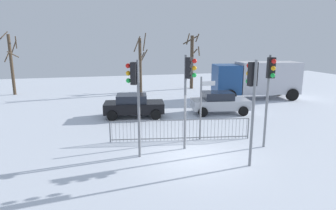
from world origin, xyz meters
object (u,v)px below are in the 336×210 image
direction_sign_post (202,105)px  bare_tree_left (192,60)px  traffic_light_rear_right (135,87)px  car_silver_near (219,102)px  bare_tree_centre (141,64)px  bare_tree_right (12,63)px  traffic_light_rear_left (188,81)px  delivery_truck (257,78)px  car_black_far (134,105)px  traffic_light_mid_right (270,81)px  traffic_light_foreground_right (252,89)px

direction_sign_post → bare_tree_left: 15.95m
traffic_light_rear_right → direction_sign_post: bearing=-40.8°
direction_sign_post → car_silver_near: 5.74m
direction_sign_post → bare_tree_centre: bare_tree_centre is taller
car_silver_near → bare_tree_centre: bare_tree_centre is taller
traffic_light_rear_right → bare_tree_right: (-8.86, 17.20, -0.10)m
bare_tree_left → car_silver_near: bearing=-98.2°
bare_tree_right → bare_tree_centre: bearing=-11.3°
traffic_light_rear_left → delivery_truck: (9.26, 10.01, -1.38)m
traffic_light_rear_left → car_black_far: 6.99m
delivery_truck → bare_tree_centre: bearing=-18.8°
direction_sign_post → bare_tree_centre: (-0.99, 13.50, 0.96)m
traffic_light_rear_right → delivery_truck: bearing=-22.0°
car_black_far → bare_tree_left: size_ratio=0.72×
traffic_light_mid_right → delivery_truck: bearing=-107.8°
delivery_truck → bare_tree_centre: 10.33m
traffic_light_mid_right → traffic_light_rear_right: bearing=6.4°
car_silver_near → traffic_light_mid_right: bearing=-87.0°
car_black_far → delivery_truck: 11.53m
traffic_light_rear_right → bare_tree_left: 18.51m
car_silver_near → bare_tree_centre: bearing=123.0°
traffic_light_mid_right → traffic_light_rear_left: size_ratio=1.00×
traffic_light_mid_right → bare_tree_centre: bearing=-67.0°
delivery_truck → car_black_far: bearing=26.7°
traffic_light_rear_left → traffic_light_mid_right: bearing=122.5°
car_silver_near → traffic_light_foreground_right: bearing=-97.7°
traffic_light_mid_right → direction_sign_post: (-2.44, 1.87, -1.34)m
traffic_light_rear_right → delivery_truck: traffic_light_rear_right is taller
traffic_light_rear_left → direction_sign_post: 2.10m
bare_tree_centre → bare_tree_left: bearing=17.4°
bare_tree_right → traffic_light_rear_right: bearing=-62.8°
traffic_light_rear_left → car_black_far: bearing=-122.0°
traffic_light_rear_right → bare_tree_centre: size_ratio=0.75×
traffic_light_mid_right → traffic_light_rear_right: (-5.90, 0.42, -0.10)m
traffic_light_mid_right → traffic_light_rear_left: 3.60m
traffic_light_foreground_right → traffic_light_rear_left: size_ratio=0.98×
delivery_truck → car_silver_near: bearing=46.7°
delivery_truck → bare_tree_centre: (-9.16, 4.67, 0.99)m
traffic_light_mid_right → traffic_light_rear_right: size_ratio=1.03×
traffic_light_foreground_right → bare_tree_centre: (-1.74, 16.83, -0.33)m
traffic_light_mid_right → bare_tree_right: (-14.76, 17.62, -0.20)m
traffic_light_mid_right → car_silver_near: traffic_light_mid_right is taller
traffic_light_rear_left → car_silver_near: 7.61m
car_black_far → delivery_truck: bearing=26.6°
traffic_light_rear_left → car_black_far: (-1.64, 6.38, -2.35)m
bare_tree_left → traffic_light_rear_right: bearing=-115.7°
car_black_far → traffic_light_mid_right: bearing=-45.6°
traffic_light_mid_right → bare_tree_left: 17.24m
traffic_light_rear_right → bare_tree_right: size_ratio=0.73×
bare_tree_centre → bare_tree_right: bearing=168.7°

